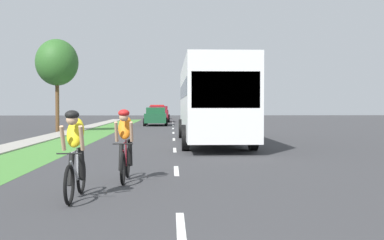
{
  "coord_description": "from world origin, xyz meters",
  "views": [
    {
      "loc": [
        -0.13,
        -1.87,
        1.65
      ],
      "look_at": [
        0.81,
        19.21,
        1.02
      ],
      "focal_mm": 43.84,
      "sensor_mm": 36.0,
      "label": 1
    }
  ],
  "objects_px": {
    "suv_red": "(157,111)",
    "street_tree_near": "(57,63)",
    "cyclist_lead": "(75,154)",
    "pickup_maroon": "(159,114)",
    "cyclist_trailing": "(125,144)",
    "sedan_dark_green": "(156,116)",
    "bus_white": "(211,99)"
  },
  "relations": [
    {
      "from": "pickup_maroon",
      "to": "street_tree_near",
      "type": "relative_size",
      "value": 0.87
    },
    {
      "from": "sedan_dark_green",
      "to": "pickup_maroon",
      "type": "bearing_deg",
      "value": 89.85
    },
    {
      "from": "sedan_dark_green",
      "to": "suv_red",
      "type": "distance_m",
      "value": 19.93
    },
    {
      "from": "bus_white",
      "to": "street_tree_near",
      "type": "bearing_deg",
      "value": 134.66
    },
    {
      "from": "pickup_maroon",
      "to": "cyclist_trailing",
      "type": "bearing_deg",
      "value": -89.6
    },
    {
      "from": "cyclist_lead",
      "to": "cyclist_trailing",
      "type": "relative_size",
      "value": 1.0
    },
    {
      "from": "cyclist_lead",
      "to": "bus_white",
      "type": "bearing_deg",
      "value": 74.65
    },
    {
      "from": "cyclist_lead",
      "to": "pickup_maroon",
      "type": "relative_size",
      "value": 0.34
    },
    {
      "from": "cyclist_trailing",
      "to": "suv_red",
      "type": "xyz_separation_m",
      "value": [
        -0.75,
        49.3,
        0.14
      ]
    },
    {
      "from": "cyclist_lead",
      "to": "pickup_maroon",
      "type": "distance_m",
      "value": 39.88
    },
    {
      "from": "suv_red",
      "to": "bus_white",
      "type": "bearing_deg",
      "value": -84.76
    },
    {
      "from": "bus_white",
      "to": "suv_red",
      "type": "height_order",
      "value": "bus_white"
    },
    {
      "from": "cyclist_lead",
      "to": "sedan_dark_green",
      "type": "xyz_separation_m",
      "value": [
        0.4,
        31.33,
        -0.04
      ]
    },
    {
      "from": "bus_white",
      "to": "suv_red",
      "type": "relative_size",
      "value": 2.47
    },
    {
      "from": "cyclist_trailing",
      "to": "sedan_dark_green",
      "type": "relative_size",
      "value": 0.4
    },
    {
      "from": "cyclist_trailing",
      "to": "street_tree_near",
      "type": "xyz_separation_m",
      "value": [
        -6.22,
        19.82,
        3.57
      ]
    },
    {
      "from": "cyclist_trailing",
      "to": "street_tree_near",
      "type": "bearing_deg",
      "value": 107.43
    },
    {
      "from": "bus_white",
      "to": "pickup_maroon",
      "type": "relative_size",
      "value": 2.27
    },
    {
      "from": "cyclist_trailing",
      "to": "cyclist_lead",
      "type": "bearing_deg",
      "value": -109.29
    },
    {
      "from": "suv_red",
      "to": "street_tree_near",
      "type": "bearing_deg",
      "value": -100.51
    },
    {
      "from": "cyclist_lead",
      "to": "pickup_maroon",
      "type": "bearing_deg",
      "value": 89.4
    },
    {
      "from": "bus_white",
      "to": "pickup_maroon",
      "type": "xyz_separation_m",
      "value": [
        -3.05,
        27.23,
        -1.15
      ]
    },
    {
      "from": "pickup_maroon",
      "to": "suv_red",
      "type": "height_order",
      "value": "suv_red"
    },
    {
      "from": "bus_white",
      "to": "sedan_dark_green",
      "type": "bearing_deg",
      "value": 99.35
    },
    {
      "from": "cyclist_lead",
      "to": "pickup_maroon",
      "type": "height_order",
      "value": "pickup_maroon"
    },
    {
      "from": "cyclist_lead",
      "to": "street_tree_near",
      "type": "xyz_separation_m",
      "value": [
        -5.54,
        21.77,
        3.57
      ]
    },
    {
      "from": "suv_red",
      "to": "street_tree_near",
      "type": "xyz_separation_m",
      "value": [
        -5.47,
        -29.48,
        3.44
      ]
    },
    {
      "from": "pickup_maroon",
      "to": "suv_red",
      "type": "xyz_separation_m",
      "value": [
        -0.49,
        11.37,
        0.12
      ]
    },
    {
      "from": "cyclist_trailing",
      "to": "sedan_dark_green",
      "type": "height_order",
      "value": "cyclist_trailing"
    },
    {
      "from": "suv_red",
      "to": "sedan_dark_green",
      "type": "bearing_deg",
      "value": -88.66
    },
    {
      "from": "bus_white",
      "to": "sedan_dark_green",
      "type": "xyz_separation_m",
      "value": [
        -3.08,
        18.68,
        -1.21
      ]
    },
    {
      "from": "cyclist_lead",
      "to": "bus_white",
      "type": "xyz_separation_m",
      "value": [
        3.47,
        12.65,
        1.17
      ]
    }
  ]
}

